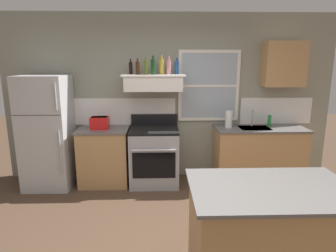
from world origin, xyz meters
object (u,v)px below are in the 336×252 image
bottle_balsamic_dark (131,68)px  paper_towel_roll (229,119)px  toaster (100,123)px  bottle_brown_stout (138,68)px  kitchen_island (269,235)px  bottle_dark_green_wine (153,67)px  bottle_rose_pink (169,67)px  refrigerator (47,132)px  bottle_olive_oil_square (146,67)px  bottle_blue_liqueur (177,67)px  bottle_champagne_gold_foil (162,66)px  dish_soap_bottle (269,121)px  stove_range (154,156)px

bottle_balsamic_dark → paper_towel_roll: bottle_balsamic_dark is taller
toaster → bottle_brown_stout: 1.04m
paper_towel_roll → kitchen_island: (-0.15, -2.24, -0.59)m
bottle_dark_green_wine → paper_towel_roll: size_ratio=1.04×
bottle_rose_pink → refrigerator: bearing=-176.1°
bottle_dark_green_wine → bottle_balsamic_dark: bearing=163.8°
toaster → refrigerator: bearing=-176.9°
bottle_dark_green_wine → bottle_rose_pink: bearing=15.3°
bottle_balsamic_dark → bottle_olive_oil_square: (0.24, -0.07, 0.01)m
bottle_dark_green_wine → paper_towel_roll: bearing=-0.1°
toaster → bottle_blue_liqueur: 1.48m
toaster → bottle_olive_oil_square: bearing=4.0°
refrigerator → bottle_balsamic_dark: bottle_balsamic_dark is taller
refrigerator → bottle_champagne_gold_foil: 2.04m
toaster → bottle_rose_pink: bearing=4.4°
bottle_rose_pink → dish_soap_bottle: bearing=1.1°
bottle_dark_green_wine → bottle_blue_liqueur: 0.38m
refrigerator → paper_towel_roll: bearing=1.2°
toaster → paper_towel_roll: (2.03, 0.02, 0.04)m
bottle_dark_green_wine → bottle_rose_pink: size_ratio=1.03×
bottle_balsamic_dark → refrigerator: bearing=-172.8°
bottle_dark_green_wine → bottle_blue_liqueur: size_ratio=1.13×
stove_range → refrigerator: bearing=-179.2°
bottle_dark_green_wine → kitchen_island: bottle_dark_green_wine is taller
dish_soap_bottle → toaster: bearing=-177.6°
stove_range → dish_soap_bottle: (1.88, 0.14, 0.54)m
bottle_rose_pink → paper_towel_roll: bottle_rose_pink is taller
bottle_rose_pink → paper_towel_roll: 1.25m
bottle_balsamic_dark → kitchen_island: 3.05m
dish_soap_bottle → bottle_dark_green_wine: bearing=-177.0°
bottle_brown_stout → bottle_champagne_gold_foil: size_ratio=0.85×
bottle_olive_oil_square → bottle_blue_liqueur: bearing=9.5°
bottle_balsamic_dark → bottle_dark_green_wine: 0.36m
bottle_balsamic_dark → bottle_champagne_gold_foil: (0.48, -0.01, 0.02)m
bottle_rose_pink → dish_soap_bottle: (1.64, 0.03, -0.86)m
bottle_balsamic_dark → bottle_rose_pink: 0.59m
refrigerator → bottle_dark_green_wine: bearing=2.2°
bottle_champagne_gold_foil → bottle_rose_pink: bearing=-11.0°
bottle_brown_stout → dish_soap_bottle: bearing=1.1°
refrigerator → stove_range: (1.65, 0.02, -0.41)m
toaster → bottle_balsamic_dark: (0.49, 0.12, 0.83)m
dish_soap_bottle → kitchen_island: bearing=-109.8°
kitchen_island → bottle_rose_pink: bearing=109.2°
bottle_champagne_gold_foil → paper_towel_roll: 1.34m
bottle_brown_stout → bottle_blue_liqueur: size_ratio=0.98×
bottle_blue_liqueur → kitchen_island: size_ratio=0.18×
dish_soap_bottle → refrigerator: bearing=-177.4°
refrigerator → bottle_brown_stout: (1.41, 0.12, 0.98)m
refrigerator → bottle_dark_green_wine: (1.65, 0.06, 0.99)m
bottle_olive_oil_square → bottle_dark_green_wine: size_ratio=0.93×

